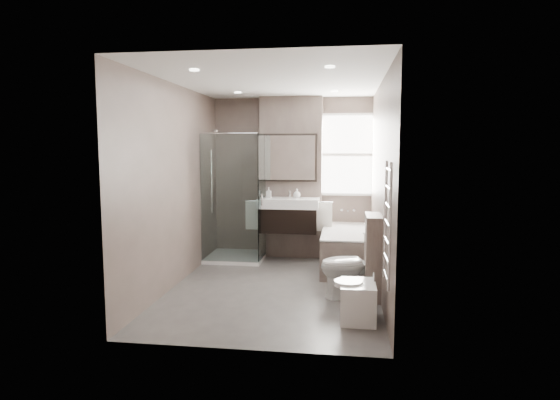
% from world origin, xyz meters
% --- Properties ---
extents(room, '(2.70, 3.90, 2.70)m').
position_xyz_m(room, '(0.00, 0.00, 1.30)').
color(room, '#4D4946').
rests_on(room, ground).
extents(vanity_pier, '(1.00, 0.25, 2.60)m').
position_xyz_m(vanity_pier, '(0.00, 1.77, 1.30)').
color(vanity_pier, '#61534C').
rests_on(vanity_pier, ground).
extents(vanity, '(0.95, 0.47, 0.66)m').
position_xyz_m(vanity, '(0.00, 1.43, 0.74)').
color(vanity, black).
rests_on(vanity, vanity_pier).
extents(mirror_cabinet, '(0.86, 0.08, 0.76)m').
position_xyz_m(mirror_cabinet, '(0.00, 1.61, 1.63)').
color(mirror_cabinet, black).
rests_on(mirror_cabinet, vanity_pier).
extents(towel_left, '(0.24, 0.06, 0.44)m').
position_xyz_m(towel_left, '(-0.56, 1.40, 0.72)').
color(towel_left, silver).
rests_on(towel_left, vanity_pier).
extents(towel_right, '(0.24, 0.06, 0.44)m').
position_xyz_m(towel_right, '(0.56, 1.40, 0.72)').
color(towel_right, silver).
rests_on(towel_right, vanity_pier).
extents(shower_enclosure, '(0.90, 0.90, 2.00)m').
position_xyz_m(shower_enclosure, '(-0.75, 1.35, 0.49)').
color(shower_enclosure, white).
rests_on(shower_enclosure, ground).
extents(bathtub, '(0.75, 1.60, 0.57)m').
position_xyz_m(bathtub, '(0.92, 1.10, 0.32)').
color(bathtub, '#61534C').
rests_on(bathtub, ground).
extents(window, '(0.98, 0.06, 1.33)m').
position_xyz_m(window, '(0.90, 1.88, 1.68)').
color(window, white).
rests_on(window, room).
extents(toilet, '(0.86, 0.65, 0.78)m').
position_xyz_m(toilet, '(0.97, -0.26, 0.39)').
color(toilet, white).
rests_on(toilet, ground).
extents(cistern_box, '(0.19, 0.55, 1.00)m').
position_xyz_m(cistern_box, '(1.21, -0.25, 0.50)').
color(cistern_box, '#61534C').
rests_on(cistern_box, ground).
extents(bidet, '(0.43, 0.50, 0.52)m').
position_xyz_m(bidet, '(1.01, -1.03, 0.21)').
color(bidet, white).
rests_on(bidet, ground).
extents(towel_radiator, '(0.03, 0.49, 1.10)m').
position_xyz_m(towel_radiator, '(1.25, -1.60, 1.12)').
color(towel_radiator, silver).
rests_on(towel_radiator, room).
extents(soap_bottle_a, '(0.07, 0.08, 0.17)m').
position_xyz_m(soap_bottle_a, '(-0.32, 1.43, 1.08)').
color(soap_bottle_a, white).
rests_on(soap_bottle_a, vanity).
extents(soap_bottle_b, '(0.11, 0.11, 0.15)m').
position_xyz_m(soap_bottle_b, '(0.12, 1.48, 1.07)').
color(soap_bottle_b, white).
rests_on(soap_bottle_b, vanity).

